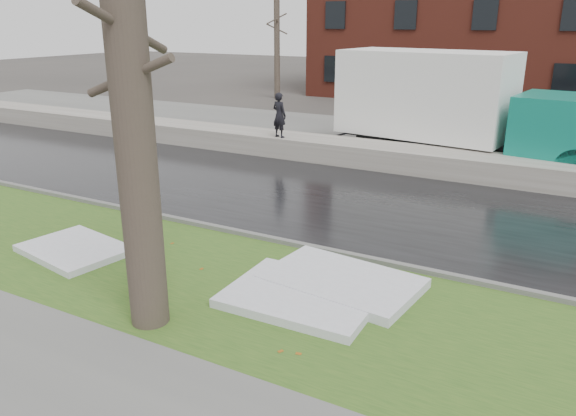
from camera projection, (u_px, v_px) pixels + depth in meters
The scene contains 17 objects.
ground at pixel (253, 260), 11.74m from camera, with size 120.00×120.00×0.00m, color #47423D.
verge at pixel (218, 282), 10.69m from camera, with size 60.00×4.50×0.04m, color #2A4F1A.
sidewalk at pixel (56, 390), 7.58m from camera, with size 60.00×3.00×0.05m, color slate.
road at pixel (340, 201), 15.47m from camera, with size 60.00×7.00×0.03m, color black.
parking_lot at pixel (425, 144), 22.53m from camera, with size 60.00×9.00×0.03m, color slate.
curb at pixel (277, 241), 12.55m from camera, with size 60.00×0.15×0.14m, color slate.
snowbank at pixel (390, 157), 18.85m from camera, with size 60.00×1.60×0.75m, color #A39E95.
brick_building at pixel (541, 15), 34.15m from camera, with size 26.00×12.00×10.00m, color maroon.
bg_tree_left at pixel (277, 44), 34.41m from camera, with size 1.40×1.62×6.50m.
bg_tree_center at pixel (392, 43), 35.00m from camera, with size 1.40×1.62×6.50m.
fire_hydrant at pixel (145, 265), 10.31m from camera, with size 0.41×0.39×0.83m.
tree at pixel (130, 82), 8.04m from camera, with size 1.60×1.91×7.70m.
box_truck at pixel (457, 105), 19.25m from camera, with size 11.37×3.78×3.75m.
worker at pixel (279, 115), 19.89m from camera, with size 0.58×0.38×1.59m, color black.
snow_patch_near at pixel (302, 296), 9.95m from camera, with size 2.60×2.00×0.16m, color silver.
snow_patch_far at pixel (75, 249), 11.98m from camera, with size 2.20×1.60×0.14m, color silver.
snow_patch_side at pixel (341, 281), 10.48m from camera, with size 2.80×1.80×0.18m, color silver.
Camera 1 is at (5.83, -9.09, 4.78)m, focal length 35.00 mm.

